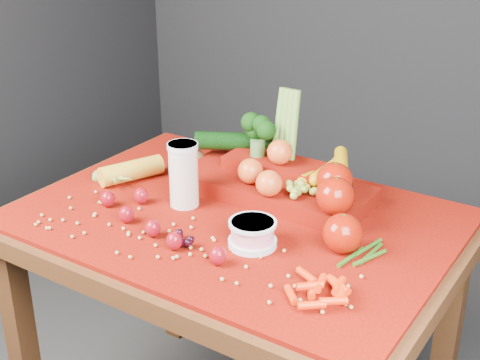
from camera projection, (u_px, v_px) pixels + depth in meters
The scene contains 12 objects.
table at pixel (236, 252), 1.72m from camera, with size 1.10×0.80×0.75m.
red_cloth at pixel (236, 217), 1.67m from camera, with size 1.05×0.75×0.01m, color maroon.
milk_glass at pixel (184, 172), 1.69m from camera, with size 0.08×0.08×0.17m.
yogurt_bowl at pixel (253, 233), 1.52m from camera, with size 0.11×0.11×0.06m.
strawberry_scatter at pixel (151, 220), 1.59m from camera, with size 0.44×0.18×0.05m.
dark_grape_cluster at pixel (183, 240), 1.53m from camera, with size 0.06×0.05×0.03m, color black, non-canonical shape.
soybean_scatter at pixel (187, 246), 1.52m from camera, with size 0.84×0.24×0.01m, color tan, non-canonical shape.
corn_ear at pixel (119, 176), 1.84m from camera, with size 0.24×0.26×0.06m.
potato at pixel (190, 158), 1.93m from camera, with size 0.10×0.07×0.07m, color #502F1D.
baby_carrot_pile at pixel (317, 293), 1.33m from camera, with size 0.17×0.17×0.03m, color red, non-canonical shape.
green_bean_pile at pixel (365, 254), 1.49m from camera, with size 0.14×0.12×0.01m, color #265313, non-canonical shape.
produce_mound at pixel (285, 178), 1.73m from camera, with size 0.61×0.39×0.27m.
Camera 1 is at (0.83, -1.24, 1.52)m, focal length 50.00 mm.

